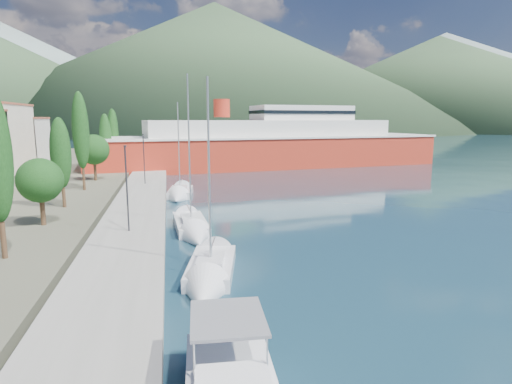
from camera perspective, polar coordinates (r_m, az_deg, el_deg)
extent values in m
plane|color=#183645|center=(135.96, -9.07, 5.93)|extent=(1400.00, 1400.00, 0.00)
cube|color=gray|center=(42.46, -15.34, -1.86)|extent=(5.00, 88.00, 0.80)
cone|color=gray|center=(705.56, -4.71, 16.29)|extent=(760.00, 760.00, 180.00)
cone|color=gray|center=(751.13, 23.70, 13.59)|extent=(640.00, 640.00, 140.00)
cone|color=#355031|center=(420.94, -5.47, 16.32)|extent=(480.00, 480.00, 115.00)
cone|color=#355031|center=(478.09, 22.90, 13.32)|extent=(420.00, 420.00, 90.00)
cube|color=silver|center=(85.66, -29.38, 5.81)|extent=(9.00, 10.00, 8.00)
cube|color=#9E5138|center=(85.57, -29.61, 8.58)|extent=(9.20, 10.20, 0.30)
cylinder|color=#47301E|center=(28.71, -30.62, -5.56)|extent=(0.30, 0.30, 2.14)
cylinder|color=#47301E|center=(36.20, -26.55, -2.34)|extent=(0.36, 0.36, 2.09)
sphere|color=#174016|center=(35.82, -26.84, 1.39)|extent=(3.34, 3.34, 3.34)
cylinder|color=#47301E|center=(42.77, -24.23, -0.67)|extent=(0.30, 0.30, 1.79)
ellipsoid|color=#174016|center=(42.28, -24.61, 4.77)|extent=(1.80, 1.80, 6.35)
cylinder|color=#47301E|center=(52.20, -21.96, 1.57)|extent=(0.30, 0.30, 2.42)
ellipsoid|color=#174016|center=(51.78, -22.35, 7.59)|extent=(1.80, 1.80, 8.57)
cylinder|color=#47301E|center=(59.92, -20.65, 2.63)|extent=(0.36, 0.36, 2.46)
sphere|color=#174016|center=(59.67, -20.81, 5.31)|extent=(3.94, 3.94, 3.94)
cylinder|color=#47301E|center=(71.10, -19.24, 3.52)|extent=(0.30, 0.30, 1.94)
ellipsoid|color=#174016|center=(70.81, -19.44, 7.06)|extent=(1.80, 1.80, 6.86)
cylinder|color=#47301E|center=(80.86, -18.34, 4.33)|extent=(0.30, 0.30, 2.16)
ellipsoid|color=#174016|center=(80.60, -18.53, 7.80)|extent=(1.80, 1.80, 7.65)
cylinder|color=#2D2D33|center=(31.30, -16.83, 0.36)|extent=(0.12, 0.12, 6.00)
cube|color=#2D2D33|center=(31.22, -17.06, 5.87)|extent=(0.15, 0.50, 0.12)
cylinder|color=#2D2D33|center=(54.15, -14.70, 4.24)|extent=(0.12, 0.12, 6.00)
cube|color=#2D2D33|center=(54.21, -14.83, 7.42)|extent=(0.15, 0.50, 0.12)
cube|color=slate|center=(13.87, -3.80, -16.40)|extent=(2.46, 2.87, 0.10)
cube|color=silver|center=(24.80, -5.94, -10.13)|extent=(3.59, 6.35, 0.96)
cube|color=silver|center=(24.21, -6.06, -9.03)|extent=(1.92, 2.64, 0.37)
cylinder|color=silver|center=(23.12, -6.28, 2.53)|extent=(0.12, 0.12, 10.10)
cone|color=silver|center=(21.26, -7.01, -13.62)|extent=(2.95, 3.22, 2.45)
cube|color=silver|center=(34.71, -8.71, -4.42)|extent=(2.71, 6.66, 0.92)
cube|color=silver|center=(34.15, -8.66, -3.59)|extent=(1.55, 2.69, 0.36)
cylinder|color=silver|center=(33.33, -8.90, 5.63)|extent=(0.12, 0.12, 11.28)
cone|color=silver|center=(30.69, -7.88, -6.28)|extent=(2.52, 3.17, 2.36)
cube|color=silver|center=(49.80, -10.03, -0.14)|extent=(3.19, 5.95, 0.97)
cube|color=silver|center=(49.32, -10.10, 0.52)|extent=(1.77, 2.44, 0.38)
cylinder|color=silver|center=(48.81, -10.26, 5.99)|extent=(0.12, 0.12, 9.75)
cone|color=silver|center=(46.24, -10.47, -0.91)|extent=(2.80, 2.95, 2.49)
cube|color=#B62E1B|center=(78.99, 1.66, 5.16)|extent=(64.83, 21.80, 6.14)
cube|color=silver|center=(78.81, 1.67, 7.39)|extent=(65.32, 22.25, 0.33)
cube|color=silver|center=(78.77, 1.68, 8.34)|extent=(44.98, 16.87, 3.29)
cube|color=silver|center=(81.36, 6.08, 10.42)|extent=(18.77, 10.54, 2.63)
cylinder|color=#B62E1B|center=(76.04, -4.61, 11.08)|extent=(2.85, 2.85, 3.07)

